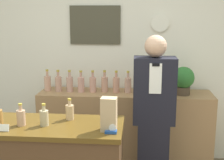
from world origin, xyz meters
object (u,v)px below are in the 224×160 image
shopkeeper (154,117)px  potted_plant (183,79)px  tape_dispenser (111,130)px  paper_bag (109,114)px

shopkeeper → potted_plant: shopkeeper is taller
tape_dispenser → shopkeeper: bearing=66.2°
potted_plant → shopkeeper: bearing=-124.0°
paper_bag → tape_dispenser: paper_bag is taller
shopkeeper → tape_dispenser: 0.91m
shopkeeper → potted_plant: bearing=56.0°
shopkeeper → potted_plant: size_ratio=5.02×
potted_plant → paper_bag: (-0.74, -1.30, -0.01)m
tape_dispenser → paper_bag: bearing=118.2°
tape_dispenser → potted_plant: bearing=61.9°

